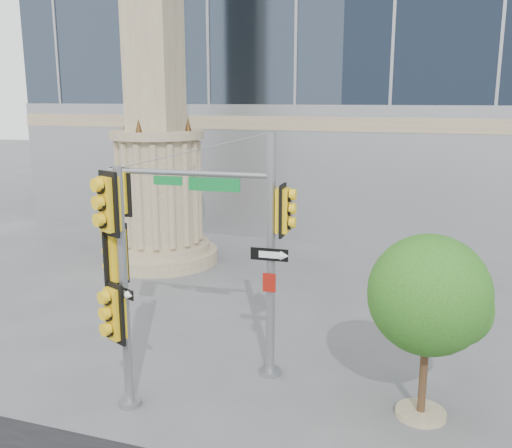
% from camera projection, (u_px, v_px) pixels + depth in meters
% --- Properties ---
extents(ground, '(120.00, 120.00, 0.00)m').
position_uv_depth(ground, '(213.00, 399.00, 12.21)').
color(ground, '#545456').
rests_on(ground, ground).
extents(monument, '(4.40, 4.40, 16.60)m').
position_uv_depth(monument, '(156.00, 119.00, 21.20)').
color(monument, gray).
rests_on(monument, ground).
extents(main_signal_pole, '(4.34, 0.63, 5.58)m').
position_uv_depth(main_signal_pole, '(227.00, 227.00, 12.82)').
color(main_signal_pole, slate).
rests_on(main_signal_pole, ground).
extents(secondary_signal_pole, '(0.85, 0.85, 5.03)m').
position_uv_depth(secondary_signal_pole, '(116.00, 271.00, 11.29)').
color(secondary_signal_pole, slate).
rests_on(secondary_signal_pole, ground).
extents(street_tree, '(2.42, 2.37, 3.78)m').
position_uv_depth(street_tree, '(431.00, 300.00, 11.04)').
color(street_tree, gray).
rests_on(street_tree, ground).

